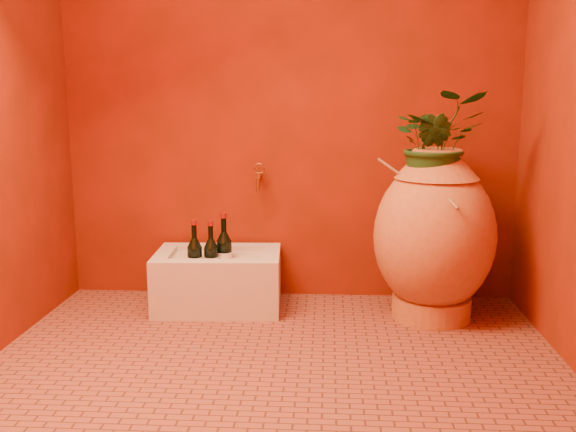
# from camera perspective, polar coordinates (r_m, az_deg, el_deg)

# --- Properties ---
(floor) EXTENTS (2.50, 2.50, 0.00)m
(floor) POSITION_cam_1_polar(r_m,az_deg,el_deg) (2.81, -1.14, -13.12)
(floor) COLOR brown
(floor) RESTS_ON ground
(wall_back) EXTENTS (2.50, 0.02, 2.50)m
(wall_back) POSITION_cam_1_polar(r_m,az_deg,el_deg) (3.57, 0.15, 12.57)
(wall_back) COLOR #5A1D05
(wall_back) RESTS_ON ground
(amphora) EXTENTS (0.80, 0.80, 0.88)m
(amphora) POSITION_cam_1_polar(r_m,az_deg,el_deg) (3.33, 12.86, -1.68)
(amphora) COLOR #BC7535
(amphora) RESTS_ON floor
(stone_basin) EXTENTS (0.68, 0.48, 0.31)m
(stone_basin) POSITION_cam_1_polar(r_m,az_deg,el_deg) (3.49, -6.21, -5.77)
(stone_basin) COLOR beige
(stone_basin) RESTS_ON floor
(wine_bottle_a) EXTENTS (0.08, 0.08, 0.33)m
(wine_bottle_a) POSITION_cam_1_polar(r_m,az_deg,el_deg) (3.39, -8.28, -3.86)
(wine_bottle_a) COLOR black
(wine_bottle_a) RESTS_ON stone_basin
(wine_bottle_b) EXTENTS (0.08, 0.08, 0.32)m
(wine_bottle_b) POSITION_cam_1_polar(r_m,az_deg,el_deg) (3.40, -6.84, -3.87)
(wine_bottle_b) COLOR black
(wine_bottle_b) RESTS_ON stone_basin
(wine_bottle_c) EXTENTS (0.09, 0.09, 0.35)m
(wine_bottle_c) POSITION_cam_1_polar(r_m,az_deg,el_deg) (3.44, -5.68, -3.46)
(wine_bottle_c) COLOR black
(wine_bottle_c) RESTS_ON stone_basin
(wall_tap) EXTENTS (0.06, 0.13, 0.15)m
(wall_tap) POSITION_cam_1_polar(r_m,az_deg,el_deg) (3.53, -2.61, 3.62)
(wall_tap) COLOR #9E6524
(wall_tap) RESTS_ON wall_back
(plant_main) EXTENTS (0.49, 0.44, 0.50)m
(plant_main) POSITION_cam_1_polar(r_m,az_deg,el_deg) (3.26, 13.13, 6.42)
(plant_main) COLOR #184319
(plant_main) RESTS_ON amphora
(plant_side) EXTENTS (0.26, 0.24, 0.37)m
(plant_side) POSITION_cam_1_polar(r_m,az_deg,el_deg) (3.21, 12.50, 5.69)
(plant_side) COLOR #184319
(plant_side) RESTS_ON amphora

